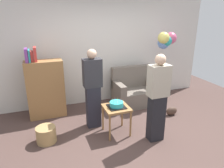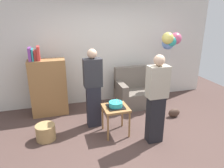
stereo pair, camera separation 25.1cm
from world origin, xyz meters
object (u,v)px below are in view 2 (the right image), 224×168
at_px(couch, 138,92).
at_px(handbag, 174,113).
at_px(balloon_bunch, 171,40).
at_px(side_table, 116,111).
at_px(birthday_cake, 116,105).
at_px(wicker_basket, 46,132).
at_px(person_blowing_candles, 93,88).
at_px(person_holding_cake, 156,99).
at_px(bookshelf, 48,87).

relative_size(couch, handbag, 3.93).
distance_m(handbag, balloon_bunch, 1.74).
bearing_deg(balloon_bunch, side_table, -148.04).
relative_size(side_table, handbag, 2.02).
height_order(birthday_cake, handbag, birthday_cake).
height_order(side_table, wicker_basket, side_table).
height_order(wicker_basket, handbag, wicker_basket).
relative_size(side_table, birthday_cake, 1.77).
distance_m(person_blowing_candles, wicker_basket, 1.23).
xyz_separation_m(side_table, person_holding_cake, (0.61, -0.44, 0.35)).
bearing_deg(person_holding_cake, side_table, -46.97).
relative_size(couch, person_holding_cake, 0.67).
height_order(side_table, balloon_bunch, balloon_bunch).
bearing_deg(handbag, bookshelf, 160.51).
bearing_deg(wicker_basket, balloon_bunch, 16.77).
relative_size(side_table, wicker_basket, 1.57).
height_order(handbag, balloon_bunch, balloon_bunch).
height_order(person_blowing_candles, person_holding_cake, same).
relative_size(side_table, person_holding_cake, 0.35).
distance_m(side_table, person_holding_cake, 0.83).
height_order(bookshelf, side_table, bookshelf).
bearing_deg(side_table, handbag, 10.28).
relative_size(bookshelf, side_table, 2.82).
height_order(couch, bookshelf, bookshelf).
bearing_deg(side_table, person_holding_cake, -35.62).
height_order(birthday_cake, balloon_bunch, balloon_bunch).
bearing_deg(handbag, balloon_bunch, 73.60).
relative_size(person_blowing_candles, person_holding_cake, 1.00).
bearing_deg(birthday_cake, handbag, 10.28).
distance_m(bookshelf, side_table, 1.75).
height_order(side_table, person_blowing_candles, person_blowing_candles).
xyz_separation_m(couch, person_blowing_candles, (-1.30, -0.73, 0.49)).
xyz_separation_m(side_table, birthday_cake, (0.00, -0.00, 0.13)).
xyz_separation_m(person_blowing_candles, handbag, (1.83, -0.16, -0.73)).
bearing_deg(person_blowing_candles, person_holding_cake, -61.94).
xyz_separation_m(bookshelf, person_blowing_candles, (0.88, -0.80, 0.16)).
xyz_separation_m(couch, side_table, (-0.95, -1.16, 0.14)).
relative_size(bookshelf, balloon_bunch, 0.87).
bearing_deg(couch, wicker_basket, -156.13).
xyz_separation_m(person_blowing_candles, balloon_bunch, (2.07, 0.65, 0.80)).
bearing_deg(handbag, birthday_cake, -169.72).
relative_size(couch, balloon_bunch, 0.60).
distance_m(couch, person_blowing_candles, 1.57).
bearing_deg(handbag, person_blowing_candles, 175.01).
bearing_deg(bookshelf, birthday_cake, -45.11).
bearing_deg(person_holding_cake, handbag, -152.35).
bearing_deg(birthday_cake, couch, 50.73).
height_order(side_table, handbag, side_table).
height_order(person_blowing_candles, wicker_basket, person_blowing_candles).
relative_size(person_holding_cake, wicker_basket, 4.53).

